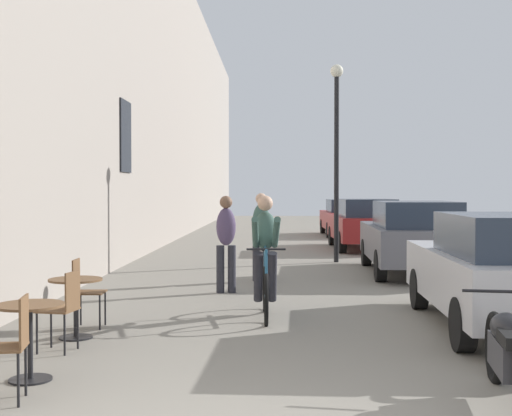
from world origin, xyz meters
The scene contains 15 objects.
building_facade_left centered at (-3.45, 14.00, 5.19)m, with size 0.54×68.00×10.37m.
cafe_table_near centered at (-1.91, 1.91, 0.52)m, with size 0.64×0.64×0.72m.
cafe_chair_near_toward_street centered at (-1.84, 1.26, 0.52)m, with size 0.44×0.44×0.89m.
cafe_table_mid centered at (-2.02, 3.75, 0.52)m, with size 0.64×0.64×0.72m.
cafe_chair_mid_toward_street centered at (-2.10, 4.39, 0.52)m, with size 0.39×0.39×0.89m.
cafe_chair_mid_toward_wall centered at (-1.95, 3.05, 0.52)m, with size 0.44×0.44×0.89m.
cyclist_on_bicycle centered at (0.24, 5.27, 0.81)m, with size 0.52×1.76×1.74m.
pedestrian_near centered at (-0.48, 7.47, 0.95)m, with size 0.37×0.29×1.69m.
pedestrian_mid centered at (0.10, 9.05, 0.98)m, with size 0.36×0.27×1.73m.
street_lamp centered at (1.89, 12.68, 3.11)m, with size 0.32×0.32×4.90m.
parked_car_nearest centered at (3.28, 4.41, 0.77)m, with size 1.88×4.24×1.49m.
parked_car_second centered at (3.30, 10.29, 0.81)m, with size 1.98×4.44×1.56m.
parked_car_third centered at (3.06, 16.45, 0.79)m, with size 1.89×4.34×1.53m.
parked_car_fourth centered at (3.14, 22.78, 0.75)m, with size 1.78×4.08×1.44m.
parked_motorcycle centered at (2.34, 1.32, 0.40)m, with size 0.62×2.14×0.92m.
Camera 1 is at (0.39, -4.41, 1.78)m, focal length 48.22 mm.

